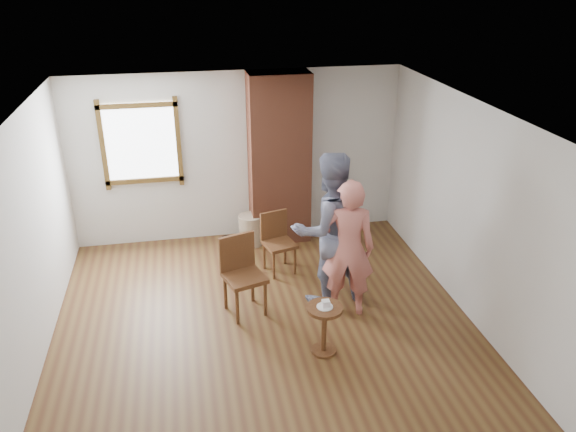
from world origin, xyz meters
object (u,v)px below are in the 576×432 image
at_px(stoneware_crock, 251,230).
at_px(person_pink, 348,248).
at_px(dining_chair_left, 242,270).
at_px(dining_chair_right, 277,239).
at_px(side_table, 324,322).
at_px(man, 328,229).

bearing_deg(stoneware_crock, person_pink, -65.58).
xyz_separation_m(stoneware_crock, dining_chair_left, (-0.34, -1.75, 0.32)).
xyz_separation_m(dining_chair_right, side_table, (0.18, -1.93, -0.08)).
distance_m(dining_chair_left, person_pink, 1.33).
height_order(side_table, man, man).
relative_size(stoneware_crock, dining_chair_left, 0.48).
height_order(stoneware_crock, dining_chair_left, dining_chair_left).
distance_m(stoneware_crock, dining_chair_left, 1.81).
height_order(stoneware_crock, side_table, side_table).
relative_size(side_table, man, 0.30).
distance_m(stoneware_crock, man, 2.02).
height_order(stoneware_crock, person_pink, person_pink).
bearing_deg(stoneware_crock, man, -66.02).
relative_size(dining_chair_right, man, 0.43).
relative_size(stoneware_crock, dining_chair_right, 0.55).
bearing_deg(man, person_pink, 105.88).
height_order(man, person_pink, man).
distance_m(dining_chair_right, person_pink, 1.41).
xyz_separation_m(dining_chair_left, person_pink, (1.26, -0.28, 0.33)).
bearing_deg(side_table, stoneware_crock, 99.13).
distance_m(stoneware_crock, dining_chair_right, 0.92).
bearing_deg(side_table, dining_chair_left, 127.30).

